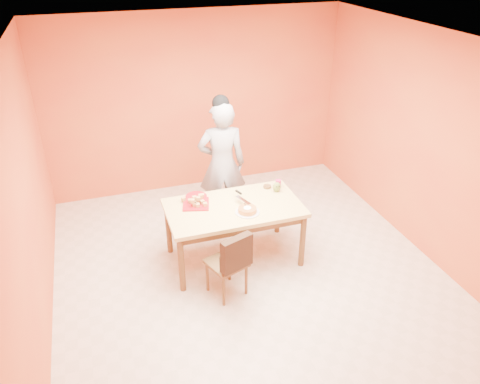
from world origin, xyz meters
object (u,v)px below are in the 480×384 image
object	(u,v)px
person	(222,165)
sponge_cake	(247,210)
red_dinner_plate	(196,197)
pastry_platter	(196,204)
egg_ornament	(277,187)
dining_chair	(227,262)
checker_tin	(267,187)
magenta_glass	(278,184)
dining_table	(234,213)

from	to	relation	value
person	sponge_cake	size ratio (longest dim) A/B	8.15
red_dinner_plate	pastry_platter	bearing A→B (deg)	-104.34
pastry_platter	red_dinner_plate	distance (m)	0.18
egg_ornament	dining_chair	bearing A→B (deg)	-154.88
pastry_platter	checker_tin	world-z (taller)	checker_tin
dining_chair	egg_ornament	world-z (taller)	egg_ornament
pastry_platter	egg_ornament	xyz separation A→B (m)	(1.04, 0.00, 0.06)
magenta_glass	red_dinner_plate	bearing A→B (deg)	176.11
dining_table	sponge_cake	bearing A→B (deg)	-60.58
sponge_cake	red_dinner_plate	bearing A→B (deg)	131.77
person	sponge_cake	bearing A→B (deg)	98.47
dining_table	dining_chair	distance (m)	0.70
sponge_cake	egg_ornament	world-z (taller)	egg_ornament
dining_chair	red_dinner_plate	bearing A→B (deg)	76.38
person	egg_ornament	world-z (taller)	person
dining_chair	person	distance (m)	1.61
person	red_dinner_plate	world-z (taller)	person
dining_chair	person	bearing A→B (deg)	55.69
egg_ornament	checker_tin	bearing A→B (deg)	102.95
sponge_cake	dining_chair	bearing A→B (deg)	-132.41
dining_chair	magenta_glass	world-z (taller)	magenta_glass
egg_ornament	person	bearing A→B (deg)	108.84
checker_tin	sponge_cake	bearing A→B (deg)	-131.52
pastry_platter	person	bearing A→B (deg)	53.38
pastry_platter	sponge_cake	size ratio (longest dim) A/B	1.41
person	magenta_glass	bearing A→B (deg)	141.52
dining_table	egg_ornament	xyz separation A→B (m)	(0.62, 0.18, 0.16)
dining_chair	magenta_glass	size ratio (longest dim) A/B	8.45
dining_chair	egg_ornament	distance (m)	1.24
dining_table	egg_ornament	distance (m)	0.66
dining_table	checker_tin	distance (m)	0.63
checker_tin	magenta_glass	bearing A→B (deg)	-12.21
pastry_platter	dining_table	bearing A→B (deg)	-22.39
person	red_dinner_plate	bearing A→B (deg)	57.01
dining_table	sponge_cake	xyz separation A→B (m)	(0.11, -0.19, 0.13)
checker_tin	egg_ornament	bearing A→B (deg)	-61.08
red_dinner_plate	magenta_glass	distance (m)	1.06
magenta_glass	sponge_cake	bearing A→B (deg)	-141.02
pastry_platter	checker_tin	xyz separation A→B (m)	(0.96, 0.14, 0.01)
red_dinner_plate	magenta_glass	bearing A→B (deg)	-3.89
dining_table	red_dinner_plate	size ratio (longest dim) A/B	6.07
person	pastry_platter	size ratio (longest dim) A/B	5.76
sponge_cake	checker_tin	bearing A→B (deg)	48.48
dining_table	magenta_glass	world-z (taller)	magenta_glass
dining_table	egg_ornament	world-z (taller)	egg_ornament
red_dinner_plate	magenta_glass	size ratio (longest dim) A/B	2.63
egg_ornament	checker_tin	xyz separation A→B (m)	(-0.07, 0.13, -0.05)
dining_table	checker_tin	bearing A→B (deg)	29.53
dining_table	checker_tin	xyz separation A→B (m)	(0.54, 0.31, 0.11)
dining_chair	red_dinner_plate	world-z (taller)	dining_chair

